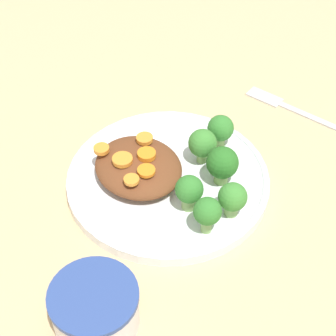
{
  "coord_description": "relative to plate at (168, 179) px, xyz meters",
  "views": [
    {
      "loc": [
        0.38,
        -0.33,
        0.54
      ],
      "look_at": [
        0.0,
        0.0,
        0.03
      ],
      "focal_mm": 60.0,
      "sensor_mm": 36.0,
      "label": 1
    }
  ],
  "objects": [
    {
      "name": "carrot_slice_4",
      "position": [
        0.0,
        -0.06,
        0.04
      ],
      "size": [
        0.02,
        0.02,
        0.0
      ],
      "primitive_type": "cylinder",
      "color": "orange",
      "rests_on": "stew_mound"
    },
    {
      "name": "ground_plane",
      "position": [
        0.0,
        0.0,
        -0.01
      ],
      "size": [
        4.0,
        4.0,
        0.0
      ],
      "primitive_type": "plane",
      "color": "tan"
    },
    {
      "name": "stew_mound",
      "position": [
        -0.03,
        -0.03,
        0.02
      ],
      "size": [
        0.12,
        0.11,
        0.03
      ],
      "primitive_type": "ellipsoid",
      "color": "brown",
      "rests_on": "plate"
    },
    {
      "name": "broccoli_floret_4",
      "position": [
        0.1,
        0.02,
        0.03
      ],
      "size": [
        0.04,
        0.04,
        0.05
      ],
      "color": "#7FA85B",
      "rests_on": "plate"
    },
    {
      "name": "carrot_slice_3",
      "position": [
        -0.03,
        -0.05,
        0.04
      ],
      "size": [
        0.03,
        0.03,
        0.01
      ],
      "primitive_type": "cylinder",
      "color": "orange",
      "rests_on": "stew_mound"
    },
    {
      "name": "plate",
      "position": [
        0.0,
        0.0,
        0.0
      ],
      "size": [
        0.26,
        0.26,
        0.02
      ],
      "color": "white",
      "rests_on": "ground_plane"
    },
    {
      "name": "dip_bowl",
      "position": [
        0.1,
        -0.19,
        0.02
      ],
      "size": [
        0.09,
        0.09,
        0.05
      ],
      "color": "silver",
      "rests_on": "ground_plane"
    },
    {
      "name": "broccoli_floret_3",
      "position": [
        0.01,
        0.05,
        0.04
      ],
      "size": [
        0.04,
        0.04,
        0.05
      ],
      "color": "#7FA85B",
      "rests_on": "plate"
    },
    {
      "name": "carrot_slice_0",
      "position": [
        -0.0,
        -0.04,
        0.04
      ],
      "size": [
        0.02,
        0.02,
        0.0
      ],
      "primitive_type": "cylinder",
      "color": "orange",
      "rests_on": "stew_mound"
    },
    {
      "name": "carrot_slice_2",
      "position": [
        -0.02,
        -0.02,
        0.04
      ],
      "size": [
        0.02,
        0.02,
        0.01
      ],
      "primitive_type": "cylinder",
      "color": "orange",
      "rests_on": "stew_mound"
    },
    {
      "name": "broccoli_floret_0",
      "position": [
        0.05,
        0.05,
        0.04
      ],
      "size": [
        0.04,
        0.04,
        0.05
      ],
      "color": "#759E51",
      "rests_on": "plate"
    },
    {
      "name": "broccoli_floret_5",
      "position": [
        0.1,
        -0.02,
        0.04
      ],
      "size": [
        0.03,
        0.03,
        0.05
      ],
      "color": "#7FA85B",
      "rests_on": "plate"
    },
    {
      "name": "broccoli_floret_1",
      "position": [
        -0.0,
        0.09,
        0.03
      ],
      "size": [
        0.04,
        0.04,
        0.05
      ],
      "color": "#759E51",
      "rests_on": "plate"
    },
    {
      "name": "carrot_slice_5",
      "position": [
        -0.07,
        -0.05,
        0.04
      ],
      "size": [
        0.02,
        0.02,
        0.01
      ],
      "primitive_type": "cylinder",
      "color": "orange",
      "rests_on": "stew_mound"
    },
    {
      "name": "broccoli_floret_2",
      "position": [
        0.06,
        -0.02,
        0.03
      ],
      "size": [
        0.03,
        0.03,
        0.05
      ],
      "color": "#7FA85B",
      "rests_on": "plate"
    },
    {
      "name": "carrot_slice_1",
      "position": [
        -0.05,
        0.0,
        0.04
      ],
      "size": [
        0.02,
        0.02,
        0.01
      ],
      "primitive_type": "cylinder",
      "color": "orange",
      "rests_on": "stew_mound"
    },
    {
      "name": "fork",
      "position": [
        0.0,
        0.24,
        -0.01
      ],
      "size": [
        0.18,
        0.05,
        0.01
      ],
      "rotation": [
        0.0,
        0.0,
        9.63
      ],
      "color": "silver",
      "rests_on": "ground_plane"
    }
  ]
}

